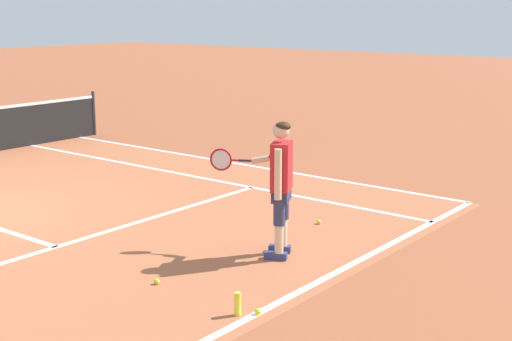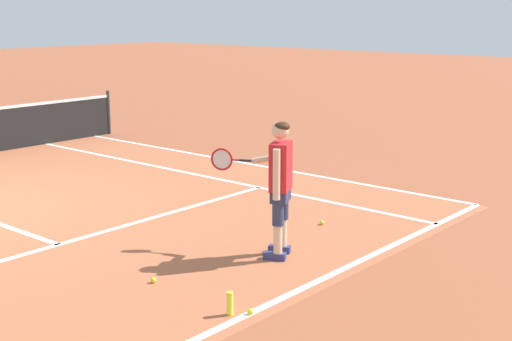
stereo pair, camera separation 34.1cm
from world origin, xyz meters
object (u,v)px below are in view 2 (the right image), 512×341
Objects in this scene: tennis_ball_near_feet at (322,223)px; tennis_ball_mid_court at (153,280)px; water_bottle at (230,304)px; tennis_player at (279,180)px; tennis_ball_by_baseline at (250,312)px.

tennis_ball_near_feet is 1.00× the size of tennis_ball_mid_court.
tennis_ball_mid_court is at bearing 85.90° from water_bottle.
tennis_player is at bearing -166.20° from tennis_ball_near_feet.
water_bottle is (-3.19, -1.12, 0.09)m from tennis_ball_near_feet.
tennis_player is at bearing -16.95° from tennis_ball_mid_court.
tennis_ball_near_feet is 3.30m from tennis_ball_by_baseline.
tennis_ball_by_baseline is 0.27× the size of water_bottle.
tennis_ball_by_baseline is at bearing -157.38° from tennis_ball_near_feet.
tennis_ball_near_feet and tennis_ball_by_baseline have the same top height.
water_bottle is (-0.14, 0.15, 0.09)m from tennis_ball_by_baseline.
tennis_ball_by_baseline is 1.00× the size of tennis_ball_mid_court.
tennis_ball_mid_court is (-1.64, 0.50, -0.96)m from tennis_player.
tennis_ball_mid_court is at bearing 177.35° from tennis_ball_near_feet.
tennis_ball_by_baseline is at bearing -46.96° from water_bottle.
tennis_player is 25.95× the size of tennis_ball_near_feet.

